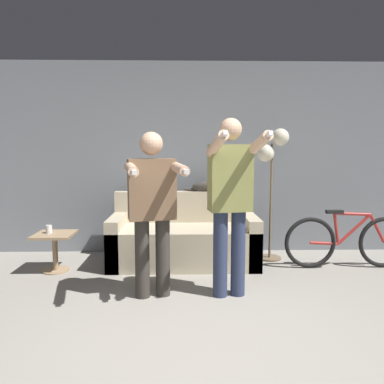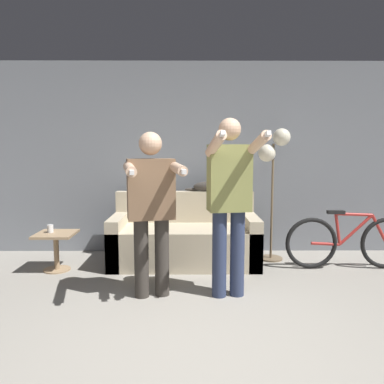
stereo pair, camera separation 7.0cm
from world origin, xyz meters
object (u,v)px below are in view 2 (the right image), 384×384
object	(u,v)px
cup	(50,229)
side_table	(56,243)
person_right	(230,195)
cat	(209,186)
couch	(185,240)
floor_lamp	(274,157)
bicycle	(349,242)
person_left	(151,203)

from	to	relation	value
cup	side_table	bearing A→B (deg)	-13.41
person_right	side_table	bearing A→B (deg)	149.48
cat	side_table	xyz separation A→B (m)	(-1.83, -0.59, -0.62)
cat	side_table	size ratio (longest dim) A/B	1.15
couch	person_right	world-z (taller)	person_right
cat	side_table	world-z (taller)	cat
floor_lamp	side_table	world-z (taller)	floor_lamp
floor_lamp	bicycle	bearing A→B (deg)	-24.99
couch	floor_lamp	bearing A→B (deg)	7.95
person_left	cup	bearing A→B (deg)	135.04
person_right	cat	world-z (taller)	person_right
person_left	cat	xyz separation A→B (m)	(0.62, 1.39, 0.02)
person_right	cup	distance (m)	2.23
couch	bicycle	distance (m)	1.98
floor_lamp	cup	size ratio (longest dim) A/B	17.94
person_left	person_right	bearing A→B (deg)	-12.39
cat	floor_lamp	distance (m)	0.91
side_table	bicycle	world-z (taller)	bicycle
person_right	floor_lamp	size ratio (longest dim) A/B	1.02
cup	bicycle	bearing A→B (deg)	0.54
person_left	floor_lamp	distance (m)	1.93
cat	bicycle	world-z (taller)	cat
person_right	cat	distance (m)	1.39
cat	cup	bearing A→B (deg)	-163.20
cup	cat	bearing A→B (deg)	16.80
couch	person_left	bearing A→B (deg)	-105.54
cat	bicycle	distance (m)	1.84
floor_lamp	side_table	xyz separation A→B (m)	(-2.64, -0.44, -1.00)
side_table	bicycle	distance (m)	3.48
cat	side_table	bearing A→B (deg)	-162.18
side_table	person_right	bearing A→B (deg)	-22.21
couch	cat	size ratio (longest dim) A/B	3.49
person_left	side_table	distance (m)	1.57
cat	cup	distance (m)	2.03
person_left	bicycle	size ratio (longest dim) A/B	1.05
side_table	floor_lamp	bearing A→B (deg)	9.42
cat	cup	size ratio (longest dim) A/B	5.51
cup	floor_lamp	bearing A→B (deg)	8.87
person_left	person_right	size ratio (longest dim) A/B	0.93
cup	bicycle	xyz separation A→B (m)	(3.54, 0.03, -0.17)
floor_lamp	person_right	bearing A→B (deg)	-119.12
person_right	cup	world-z (taller)	person_right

